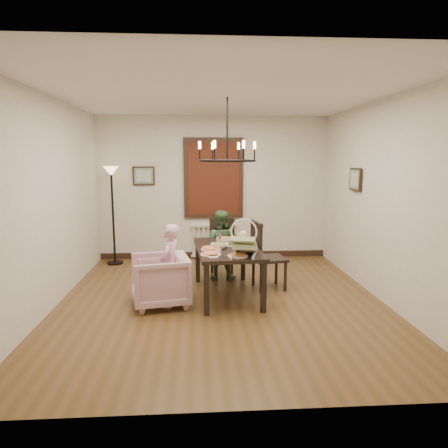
{
  "coord_description": "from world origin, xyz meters",
  "views": [
    {
      "loc": [
        -0.3,
        -5.36,
        1.97
      ],
      "look_at": [
        0.06,
        0.27,
        1.05
      ],
      "focal_mm": 32.0,
      "sensor_mm": 36.0,
      "label": 1
    }
  ],
  "objects": [
    {
      "name": "room_shell",
      "position": [
        0.0,
        0.37,
        1.4
      ],
      "size": [
        4.51,
        5.0,
        2.81
      ],
      "color": "brown",
      "rests_on": "ground"
    },
    {
      "name": "dining_table",
      "position": [
        0.1,
        0.22,
        0.63
      ],
      "size": [
        0.98,
        1.59,
        0.72
      ],
      "rotation": [
        0.0,
        0.0,
        0.08
      ],
      "color": "black",
      "rests_on": "room_shell"
    },
    {
      "name": "chair_far",
      "position": [
        0.04,
        1.18,
        0.49
      ],
      "size": [
        0.54,
        0.54,
        0.99
      ],
      "primitive_type": null,
      "rotation": [
        0.0,
        0.0,
        -0.28
      ],
      "color": "black",
      "rests_on": "room_shell"
    },
    {
      "name": "chair_right",
      "position": [
        0.77,
        0.51,
        0.53
      ],
      "size": [
        0.54,
        0.54,
        1.06
      ],
      "primitive_type": null,
      "rotation": [
        0.0,
        0.0,
        1.74
      ],
      "color": "black",
      "rests_on": "room_shell"
    },
    {
      "name": "armchair",
      "position": [
        -0.83,
        -0.09,
        0.34
      ],
      "size": [
        0.89,
        0.87,
        0.69
      ],
      "primitive_type": "imported",
      "rotation": [
        0.0,
        0.0,
        -1.38
      ],
      "color": "beige",
      "rests_on": "room_shell"
    },
    {
      "name": "elderly_woman",
      "position": [
        -0.69,
        -0.14,
        0.47
      ],
      "size": [
        0.3,
        0.38,
        0.93
      ],
      "primitive_type": "imported",
      "rotation": [
        0.0,
        0.0,
        -1.82
      ],
      "color": "#E6A2C4",
      "rests_on": "room_shell"
    },
    {
      "name": "seated_man",
      "position": [
        0.05,
        1.05,
        0.48
      ],
      "size": [
        0.55,
        0.48,
        0.95
      ],
      "primitive_type": "imported",
      "rotation": [
        0.0,
        0.0,
        2.86
      ],
      "color": "#40643C",
      "rests_on": "room_shell"
    },
    {
      "name": "baby_bouncer",
      "position": [
        0.29,
        -0.28,
        0.89
      ],
      "size": [
        0.49,
        0.59,
        0.34
      ],
      "primitive_type": null,
      "rotation": [
        0.0,
        0.0,
        -0.24
      ],
      "color": "#C2CC8C",
      "rests_on": "dining_table"
    },
    {
      "name": "salad_bowl",
      "position": [
        -0.01,
        0.17,
        0.76
      ],
      "size": [
        0.3,
        0.3,
        0.07
      ],
      "primitive_type": "imported",
      "color": "white",
      "rests_on": "dining_table"
    },
    {
      "name": "pizza_platter",
      "position": [
        -0.13,
        0.06,
        0.74
      ],
      "size": [
        0.29,
        0.29,
        0.04
      ],
      "primitive_type": "cylinder",
      "color": "tan",
      "rests_on": "dining_table"
    },
    {
      "name": "drinking_glass",
      "position": [
        0.27,
        0.28,
        0.79
      ],
      "size": [
        0.08,
        0.08,
        0.15
      ],
      "primitive_type": "cylinder",
      "color": "silver",
      "rests_on": "dining_table"
    },
    {
      "name": "window_blinds",
      "position": [
        0.0,
        2.46,
        1.6
      ],
      "size": [
        1.0,
        0.03,
        1.4
      ],
      "primitive_type": "cube",
      "color": "#561D11",
      "rests_on": "room_shell"
    },
    {
      "name": "radiator",
      "position": [
        0.0,
        2.48,
        0.35
      ],
      "size": [
        0.92,
        0.12,
        0.62
      ],
      "primitive_type": null,
      "color": "silver",
      "rests_on": "room_shell"
    },
    {
      "name": "picture_back",
      "position": [
        -1.35,
        2.47,
        1.65
      ],
      "size": [
        0.42,
        0.03,
        0.36
      ],
      "primitive_type": "cube",
      "color": "black",
      "rests_on": "room_shell"
    },
    {
      "name": "picture_right",
      "position": [
        2.21,
        0.9,
        1.65
      ],
      "size": [
        0.03,
        0.42,
        0.36
      ],
      "primitive_type": "cube",
      "rotation": [
        0.0,
        0.0,
        1.57
      ],
      "color": "black",
      "rests_on": "room_shell"
    },
    {
      "name": "floor_lamp",
      "position": [
        -1.9,
        2.15,
        0.9
      ],
      "size": [
        0.3,
        0.3,
        1.8
      ],
      "primitive_type": null,
      "color": "black",
      "rests_on": "room_shell"
    },
    {
      "name": "chandelier",
      "position": [
        0.1,
        0.22,
        1.95
      ],
      "size": [
        0.8,
        0.8,
        0.04
      ],
      "primitive_type": "torus",
      "color": "black",
      "rests_on": "room_shell"
    }
  ]
}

